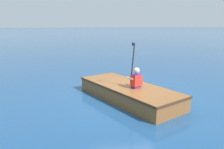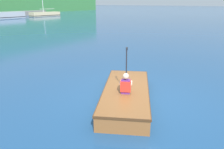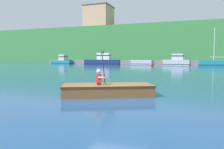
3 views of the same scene
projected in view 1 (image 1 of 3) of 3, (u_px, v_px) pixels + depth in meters
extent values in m
plane|color=navy|center=(129.00, 96.00, 6.88)|extent=(300.00, 300.00, 0.00)
cube|color=brown|center=(128.00, 92.00, 6.58)|extent=(3.66, 2.65, 0.44)
cube|color=#482C16|center=(128.00, 86.00, 6.54)|extent=(3.72, 2.70, 0.06)
cube|color=#482C16|center=(128.00, 86.00, 6.54)|extent=(3.13, 2.23, 0.02)
cone|color=brown|center=(99.00, 80.00, 7.88)|extent=(0.60, 0.60, 0.39)
cube|color=brown|center=(134.00, 89.00, 6.34)|extent=(0.67, 1.17, 0.03)
cube|color=#592672|center=(136.00, 81.00, 6.21)|extent=(0.25, 0.29, 0.40)
cube|color=red|center=(136.00, 80.00, 6.21)|extent=(0.31, 0.35, 0.30)
sphere|color=beige|center=(137.00, 71.00, 6.15)|extent=(0.17, 0.17, 0.17)
cylinder|color=beige|center=(138.00, 77.00, 6.35)|extent=(0.26, 0.16, 0.06)
cylinder|color=beige|center=(130.00, 78.00, 6.18)|extent=(0.26, 0.16, 0.06)
cylinder|color=#232328|center=(132.00, 65.00, 6.26)|extent=(0.17, 0.11, 1.26)
cylinder|color=black|center=(133.00, 44.00, 6.12)|extent=(0.05, 0.05, 0.08)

